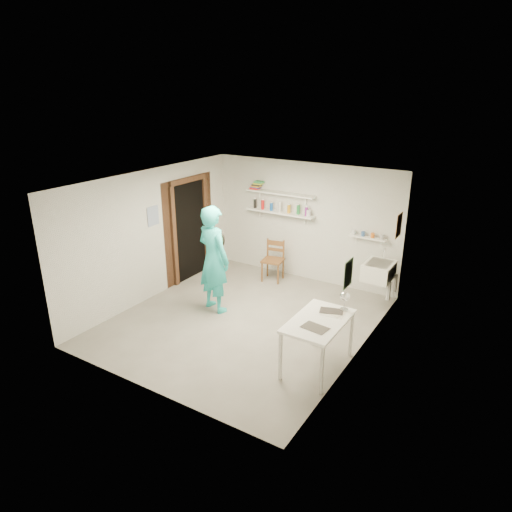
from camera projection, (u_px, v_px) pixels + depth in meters
The scene contains 27 objects.
floor at pixel (244, 321), 7.82m from camera, with size 4.00×4.50×0.02m, color slate.
ceiling at pixel (242, 181), 6.97m from camera, with size 4.00×4.50×0.02m, color silver.
wall_back at pixel (304, 222), 9.19m from camera, with size 4.00×0.02×2.40m, color silver.
wall_front at pixel (142, 309), 5.59m from camera, with size 4.00×0.02×2.40m, color silver.
wall_left at pixel (152, 235), 8.38m from camera, with size 0.02×4.50×2.40m, color silver.
wall_right at pixel (363, 281), 6.40m from camera, with size 0.02×4.50×2.40m, color silver.
doorway_recess at pixel (190, 231), 9.28m from camera, with size 0.02×0.90×2.00m, color black.
corridor_box at pixel (163, 223), 9.61m from camera, with size 1.40×1.50×2.10m, color brown.
door_lintel at pixel (188, 180), 8.90m from camera, with size 0.06×1.05×0.10m, color brown.
door_jamb_near at pixel (174, 238), 8.87m from camera, with size 0.06×0.10×2.00m, color brown.
door_jamb_far at pixel (206, 225), 9.67m from camera, with size 0.06×0.10×2.00m, color brown.
shelf_lower at pixel (280, 213), 9.28m from camera, with size 1.50×0.22×0.03m, color white.
shelf_upper at pixel (280, 193), 9.14m from camera, with size 1.50×0.22×0.03m, color white.
ledge_shelf at pixel (368, 238), 8.48m from camera, with size 0.70×0.14×0.03m, color white.
poster_left at pixel (153, 216), 8.29m from camera, with size 0.01×0.28×0.36m, color #334C7F.
poster_right_a at pixel (399, 225), 7.73m from camera, with size 0.01×0.34×0.42m, color #995933.
poster_right_b at pixel (348, 274), 5.87m from camera, with size 0.01×0.30×0.38m, color #3F724C.
belfast_sink at pixel (379, 271), 8.06m from camera, with size 0.48×0.60×0.30m, color white.
man at pixel (214, 259), 7.90m from camera, with size 0.70×0.46×1.91m, color #26C0BC.
wall_clock at pixel (218, 238), 7.98m from camera, with size 0.34×0.34×0.04m, color beige.
wooden_chair at pixel (273, 260), 9.29m from camera, with size 0.41×0.39×0.87m, color brown.
work_table at pixel (317, 344), 6.38m from camera, with size 0.68×1.14×0.76m, color white.
desk_lamp at pixel (345, 296), 6.44m from camera, with size 0.14×0.14×0.14m, color silver.
spray_cans at pixel (280, 208), 9.25m from camera, with size 1.26×0.06×0.17m.
book_stack at pixel (257, 185), 9.38m from camera, with size 0.28×0.14×0.17m.
ledge_pots at pixel (368, 235), 8.46m from camera, with size 0.48×0.07×0.09m.
papers at pixel (319, 319), 6.25m from camera, with size 0.30×0.22×0.02m.
Camera 1 is at (3.83, -5.79, 3.76)m, focal length 32.00 mm.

